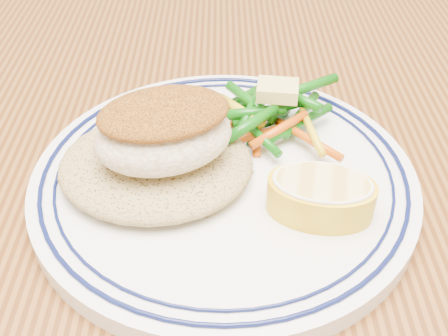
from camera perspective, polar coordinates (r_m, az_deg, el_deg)
dining_table at (r=0.50m, az=4.38°, el=-7.30°), size 1.50×0.90×0.75m
plate at (r=0.39m, az=0.00°, el=-1.19°), size 0.26×0.26×0.02m
rice_pilaf at (r=0.38m, az=-6.96°, el=0.75°), size 0.13×0.12×0.03m
fish_fillet at (r=0.36m, az=-6.15°, el=3.79°), size 0.10×0.09×0.04m
vegetable_pile at (r=0.42m, az=4.43°, el=5.37°), size 0.11×0.10×0.03m
butter_pat at (r=0.41m, az=5.47°, el=7.87°), size 0.03×0.03×0.01m
lemon_wedge at (r=0.35m, az=9.82°, el=-2.71°), size 0.07×0.07×0.03m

